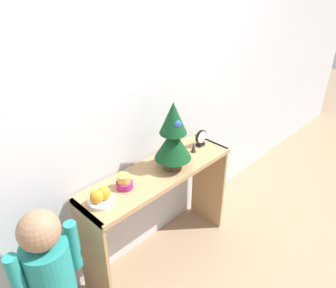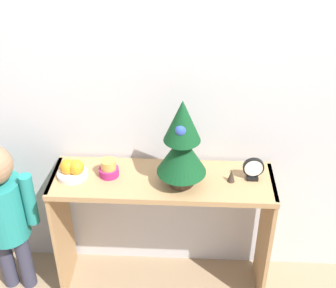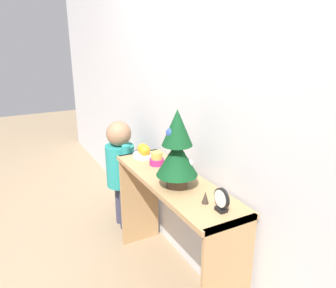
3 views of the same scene
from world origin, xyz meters
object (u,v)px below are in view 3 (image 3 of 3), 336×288
Objects in this scene: child_figure at (120,164)px; figurine at (205,197)px; mini_tree at (177,149)px; fruit_bowl at (144,152)px; desk_clock at (221,200)px; singing_bowl at (157,159)px.

figurine is at bearing 2.24° from child_figure.
mini_tree reaches higher than figurine.
fruit_bowl is 0.45m from child_figure.
mini_tree is at bearing -171.53° from desk_clock.
desk_clock is at bearing 11.64° from figurine.
child_figure is at bearing -176.97° from desk_clock.
singing_bowl is 0.73m from desk_clock.
fruit_bowl reaches higher than singing_bowl.
figurine is at bearing -168.36° from desk_clock.
mini_tree is 0.49× the size of child_figure.
figurine is at bearing -1.85° from singing_bowl.
figurine is 0.07× the size of child_figure.
figurine is (0.25, 0.03, -0.20)m from mini_tree.
fruit_bowl is 2.29× the size of figurine.
fruit_bowl reaches higher than figurine.
mini_tree reaches higher than fruit_bowl.
fruit_bowl is 1.24× the size of desk_clock.
mini_tree reaches higher than desk_clock.
mini_tree reaches higher than child_figure.
fruit_bowl is at bearing -174.94° from singing_bowl.
mini_tree is 0.40m from desk_clock.
fruit_bowl is at bearing 179.74° from figurine.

